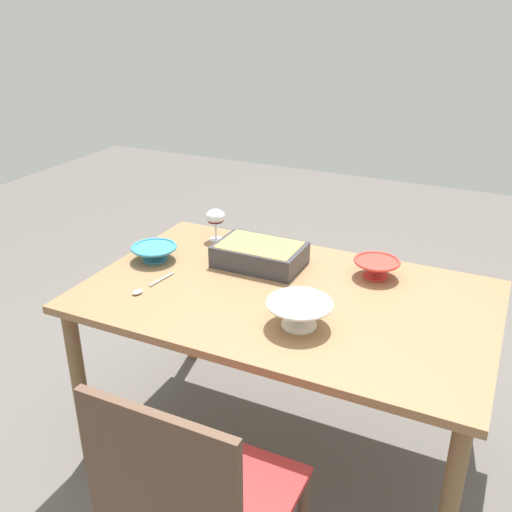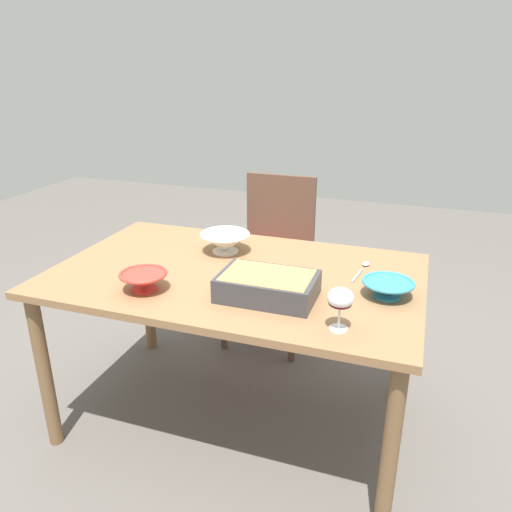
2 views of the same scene
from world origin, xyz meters
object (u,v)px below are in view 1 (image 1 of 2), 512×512
at_px(wine_glass, 215,218).
at_px(casserole_dish, 260,254).
at_px(dining_table, 286,312).
at_px(serving_bowl, 154,252).
at_px(chair, 193,512).
at_px(mixing_bowl, 299,312).
at_px(serving_spoon, 145,288).
at_px(small_bowl, 376,267).

distance_m(wine_glass, casserole_dish, 0.33).
distance_m(dining_table, serving_bowl, 0.62).
xyz_separation_m(chair, mixing_bowl, (-0.04, -0.64, 0.27)).
relative_size(casserole_dish, serving_bowl, 1.85).
xyz_separation_m(mixing_bowl, serving_spoon, (0.61, 0.01, -0.04)).
distance_m(chair, serving_bowl, 1.14).
bearing_deg(serving_spoon, small_bowl, -147.63).
bearing_deg(serving_bowl, chair, 128.83).
distance_m(dining_table, chair, 0.85).
xyz_separation_m(wine_glass, serving_bowl, (0.13, 0.30, -0.07)).
height_order(casserole_dish, serving_bowl, casserole_dish).
bearing_deg(small_bowl, casserole_dish, 11.64).
xyz_separation_m(casserole_dish, mixing_bowl, (-0.32, 0.37, 0.00)).
xyz_separation_m(chair, serving_spoon, (0.58, -0.63, 0.23)).
relative_size(small_bowl, serving_spoon, 0.82).
bearing_deg(serving_bowl, wine_glass, -112.93).
distance_m(casserole_dish, serving_bowl, 0.44).
bearing_deg(dining_table, chair, 96.16).
bearing_deg(chair, mixing_bowl, -93.16).
xyz_separation_m(dining_table, mixing_bowl, (-0.12, 0.19, 0.13)).
bearing_deg(casserole_dish, mixing_bowl, 130.52).
xyz_separation_m(casserole_dish, serving_bowl, (0.41, 0.15, -0.01)).
bearing_deg(wine_glass, dining_table, 145.60).
height_order(wine_glass, small_bowl, wine_glass).
height_order(mixing_bowl, small_bowl, mixing_bowl).
height_order(chair, small_bowl, chair).
bearing_deg(serving_spoon, wine_glass, -90.75).
bearing_deg(mixing_bowl, chair, 86.84).
bearing_deg(chair, small_bowl, -98.81).
relative_size(dining_table, wine_glass, 10.20).
distance_m(mixing_bowl, small_bowl, 0.49).
bearing_deg(wine_glass, mixing_bowl, 139.24).
relative_size(dining_table, mixing_bowl, 6.68).
distance_m(wine_glass, serving_bowl, 0.33).
height_order(dining_table, chair, chair).
height_order(dining_table, serving_bowl, serving_bowl).
height_order(wine_glass, casserole_dish, wine_glass).
relative_size(casserole_dish, mixing_bowl, 1.57).
bearing_deg(chair, casserole_dish, -74.30).
xyz_separation_m(chair, small_bowl, (-0.17, -1.11, 0.26)).
relative_size(chair, wine_glass, 6.37).
bearing_deg(small_bowl, serving_bowl, 15.53).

